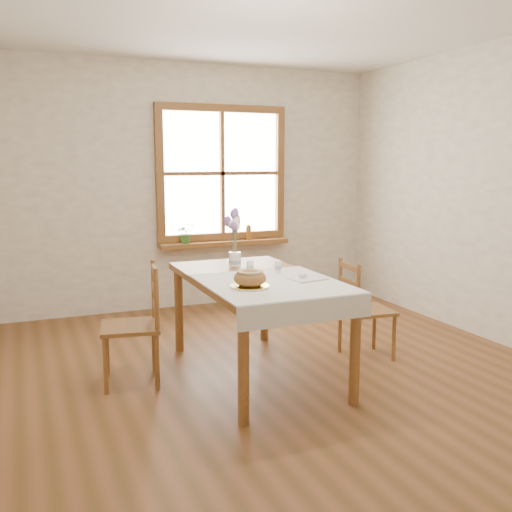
{
  "coord_description": "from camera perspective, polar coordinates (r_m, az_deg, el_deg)",
  "views": [
    {
      "loc": [
        -1.57,
        -3.47,
        1.58
      ],
      "look_at": [
        0.0,
        0.3,
        0.9
      ],
      "focal_mm": 40.0,
      "sensor_mm": 36.0,
      "label": 1
    }
  ],
  "objects": [
    {
      "name": "room_walls",
      "position": [
        3.81,
        1.77,
        11.36
      ],
      "size": [
        4.6,
        5.1,
        2.65
      ],
      "color": "white",
      "rests_on": "ground"
    },
    {
      "name": "lavender_bouquet",
      "position": [
        4.49,
        -2.14,
        2.35
      ],
      "size": [
        0.18,
        0.18,
        0.33
      ],
      "primitive_type": null,
      "color": "#7D5CA4",
      "rests_on": "flower_vase"
    },
    {
      "name": "chair_left",
      "position": [
        4.17,
        -12.49,
        -6.74
      ],
      "size": [
        0.48,
        0.47,
        0.86
      ],
      "primitive_type": null,
      "rotation": [
        0.0,
        0.0,
        -1.74
      ],
      "color": "brown",
      "rests_on": "ground"
    },
    {
      "name": "window_sill",
      "position": [
        6.29,
        -3.16,
        1.3
      ],
      "size": [
        1.46,
        0.2,
        0.05
      ],
      "color": "brown",
      "rests_on": "ground"
    },
    {
      "name": "flower_vase",
      "position": [
        4.53,
        -2.12,
        -0.41
      ],
      "size": [
        0.11,
        0.11,
        0.11
      ],
      "primitive_type": "cylinder",
      "rotation": [
        0.0,
        0.0,
        -0.07
      ],
      "color": "white",
      "rests_on": "dining_table"
    },
    {
      "name": "bread_loaf",
      "position": [
        3.74,
        -0.61,
        -2.07
      ],
      "size": [
        0.22,
        0.22,
        0.12
      ],
      "primitive_type": "ellipsoid",
      "color": "#AF7D3E",
      "rests_on": "bread_plate"
    },
    {
      "name": "dining_table",
      "position": [
        4.18,
        -0.0,
        -3.18
      ],
      "size": [
        0.9,
        1.6,
        0.75
      ],
      "color": "brown",
      "rests_on": "ground"
    },
    {
      "name": "eggs",
      "position": [
        4.03,
        5.14,
        -1.89
      ],
      "size": [
        0.2,
        0.19,
        0.04
      ],
      "primitive_type": null,
      "rotation": [
        0.0,
        0.0,
        0.16
      ],
      "color": "white",
      "rests_on": "egg_napkin"
    },
    {
      "name": "salt_shaker",
      "position": [
        4.21,
        -0.6,
        -1.07
      ],
      "size": [
        0.06,
        0.06,
        0.1
      ],
      "primitive_type": "cylinder",
      "rotation": [
        0.0,
        0.0,
        -0.22
      ],
      "color": "white",
      "rests_on": "table_linen"
    },
    {
      "name": "pepper_shaker",
      "position": [
        4.24,
        2.24,
        -1.03
      ],
      "size": [
        0.07,
        0.07,
        0.1
      ],
      "primitive_type": "cylinder",
      "rotation": [
        0.0,
        0.0,
        -0.36
      ],
      "color": "white",
      "rests_on": "table_linen"
    },
    {
      "name": "egg_napkin",
      "position": [
        4.03,
        5.13,
        -2.24
      ],
      "size": [
        0.26,
        0.23,
        0.01
      ],
      "primitive_type": "cube",
      "rotation": [
        0.0,
        0.0,
        0.16
      ],
      "color": "white",
      "rests_on": "table_linen"
    },
    {
      "name": "ground",
      "position": [
        4.12,
        1.65,
        -13.08
      ],
      "size": [
        5.0,
        5.0,
        0.0
      ],
      "primitive_type": "plane",
      "color": "brown",
      "rests_on": "ground"
    },
    {
      "name": "amber_bottle",
      "position": [
        6.37,
        -0.76,
        2.42
      ],
      "size": [
        0.07,
        0.07,
        0.17
      ],
      "primitive_type": "cylinder",
      "rotation": [
        0.0,
        0.0,
        -0.12
      ],
      "color": "#A45A1E",
      "rests_on": "window_sill"
    },
    {
      "name": "potted_plant",
      "position": [
        6.14,
        -7.05,
        2.09
      ],
      "size": [
        0.21,
        0.23,
        0.17
      ],
      "primitive_type": "imported",
      "rotation": [
        0.0,
        0.0,
        0.08
      ],
      "color": "#3B702D",
      "rests_on": "window_sill"
    },
    {
      "name": "bread_plate",
      "position": [
        3.75,
        -0.61,
        -3.06
      ],
      "size": [
        0.31,
        0.31,
        0.01
      ],
      "primitive_type": "cylinder",
      "rotation": [
        0.0,
        0.0,
        -0.29
      ],
      "color": "white",
      "rests_on": "table_linen"
    },
    {
      "name": "table_linen",
      "position": [
        3.89,
        1.72,
        -2.78
      ],
      "size": [
        0.91,
        0.99,
        0.01
      ],
      "primitive_type": "cube",
      "color": "white",
      "rests_on": "dining_table"
    },
    {
      "name": "window",
      "position": [
        6.29,
        -3.44,
        8.25
      ],
      "size": [
        1.46,
        0.08,
        1.46
      ],
      "color": "brown",
      "rests_on": "ground"
    },
    {
      "name": "chair_right",
      "position": [
        4.71,
        11.05,
        -5.22
      ],
      "size": [
        0.43,
        0.41,
        0.8
      ],
      "primitive_type": null,
      "rotation": [
        0.0,
        0.0,
        1.48
      ],
      "color": "brown",
      "rests_on": "ground"
    }
  ]
}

